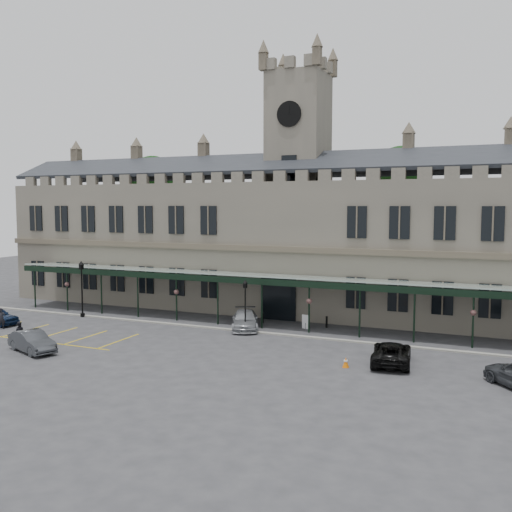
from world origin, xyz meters
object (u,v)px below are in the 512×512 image
at_px(car_left_b, 32,342).
at_px(lamp_post_mid, 245,302).
at_px(car_van, 391,353).
at_px(person_b, 19,332).
at_px(car_taxi, 245,320).
at_px(clock_tower, 298,171).
at_px(traffic_cone, 346,362).
at_px(station_building, 298,242).
at_px(lamp_post_left, 82,284).
at_px(person_a, 1,319).
at_px(sign_board, 306,322).

bearing_deg(car_left_b, lamp_post_mid, -24.89).
distance_m(car_van, person_b, 26.36).
bearing_deg(car_van, lamp_post_mid, -26.67).
xyz_separation_m(car_taxi, car_van, (12.67, -5.63, -0.03)).
bearing_deg(lamp_post_mid, clock_tower, 87.41).
relative_size(lamp_post_mid, car_van, 0.84).
distance_m(lamp_post_mid, car_van, 12.82).
xyz_separation_m(traffic_cone, person_b, (-23.43, -3.15, 0.46)).
bearing_deg(person_b, car_taxi, -179.46).
xyz_separation_m(lamp_post_mid, person_b, (-13.88, -9.23, -1.73)).
xyz_separation_m(lamp_post_mid, car_van, (11.99, -4.18, -1.80)).
relative_size(station_building, car_van, 11.91).
distance_m(clock_tower, lamp_post_left, 22.21).
bearing_deg(person_a, person_b, -84.37).
bearing_deg(person_a, sign_board, -30.32).
relative_size(station_building, sign_board, 52.93).
height_order(station_building, traffic_cone, station_building).
height_order(traffic_cone, person_a, person_a).
bearing_deg(traffic_cone, sign_board, 121.08).
height_order(lamp_post_mid, sign_board, lamp_post_mid).
height_order(traffic_cone, car_van, car_van).
xyz_separation_m(car_van, person_b, (-25.87, -5.05, 0.07)).
distance_m(lamp_post_left, car_taxi, 15.63).
xyz_separation_m(sign_board, person_b, (-17.69, -12.67, 0.22)).
distance_m(clock_tower, person_a, 28.63).
relative_size(lamp_post_mid, person_a, 2.45).
relative_size(station_building, person_a, 34.95).
bearing_deg(station_building, traffic_cone, -61.89).
bearing_deg(car_taxi, station_building, 59.07).
bearing_deg(person_a, clock_tower, -11.82).
bearing_deg(sign_board, clock_tower, 124.46).
relative_size(car_left_b, person_b, 2.85).
relative_size(traffic_cone, car_van, 0.13).
distance_m(station_building, person_b, 25.36).
bearing_deg(person_a, car_taxi, -30.40).
relative_size(lamp_post_mid, car_taxi, 0.83).
xyz_separation_m(traffic_cone, person_a, (-28.25, -0.32, 0.55)).
distance_m(station_building, sign_board, 10.06).
bearing_deg(car_left_b, traffic_cone, -56.40).
relative_size(sign_board, person_a, 0.66).
relative_size(lamp_post_left, sign_board, 4.45).
bearing_deg(sign_board, car_taxi, -145.43).
relative_size(lamp_post_mid, car_left_b, 0.96).
height_order(lamp_post_mid, car_left_b, lamp_post_mid).
relative_size(clock_tower, car_van, 4.92).
distance_m(traffic_cone, person_b, 23.65).
bearing_deg(person_b, car_left_b, 111.52).
distance_m(station_building, person_a, 26.43).
relative_size(car_van, person_b, 3.27).
xyz_separation_m(clock_tower, traffic_cone, (9.05, -17.04, -12.80)).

